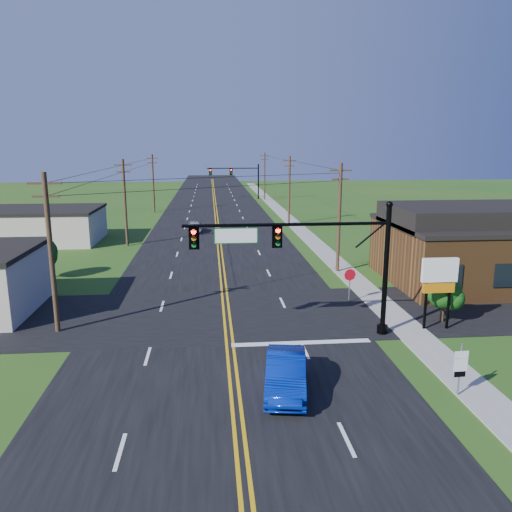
{
  "coord_description": "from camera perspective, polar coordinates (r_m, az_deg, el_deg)",
  "views": [
    {
      "loc": [
        -0.74,
        -17.72,
        10.4
      ],
      "look_at": [
        1.84,
        10.0,
        4.19
      ],
      "focal_mm": 35.0,
      "sensor_mm": 36.0,
      "label": 1
    }
  ],
  "objects": [
    {
      "name": "shrub_corner",
      "position": [
        31.66,
        20.69,
        -3.92
      ],
      "size": [
        2.0,
        2.0,
        2.86
      ],
      "color": "#382619",
      "rests_on": "ground"
    },
    {
      "name": "utility_pole_left_c",
      "position": [
        80.4,
        -11.67,
        8.27
      ],
      "size": [
        1.8,
        0.28,
        9.0
      ],
      "color": "#382619",
      "rests_on": "ground"
    },
    {
      "name": "route_sign",
      "position": [
        22.92,
        22.33,
        -11.57
      ],
      "size": [
        0.6,
        0.1,
        2.39
      ],
      "rotation": [
        0.0,
        0.0,
        0.04
      ],
      "color": "slate",
      "rests_on": "ground"
    },
    {
      "name": "sidewalk",
      "position": [
        59.71,
        5.63,
        2.52
      ],
      "size": [
        2.0,
        160.0,
        0.08
      ],
      "primitive_type": "cube",
      "color": "gray",
      "rests_on": "ground"
    },
    {
      "name": "road_main",
      "position": [
        68.51,
        -4.64,
        3.82
      ],
      "size": [
        16.0,
        220.0,
        0.04
      ],
      "primitive_type": "cube",
      "color": "black",
      "rests_on": "ground"
    },
    {
      "name": "blue_car",
      "position": [
        22.01,
        3.43,
        -13.32
      ],
      "size": [
        2.4,
        5.01,
        1.58
      ],
      "primitive_type": "imported",
      "rotation": [
        0.0,
        0.0,
        -0.16
      ],
      "color": "#07259E",
      "rests_on": "ground"
    },
    {
      "name": "stop_sign",
      "position": [
        33.95,
        10.68,
        -2.52
      ],
      "size": [
        0.83,
        0.16,
        2.34
      ],
      "rotation": [
        0.0,
        0.0,
        0.14
      ],
      "color": "slate",
      "rests_on": "ground"
    },
    {
      "name": "utility_pole_left_a",
      "position": [
        29.62,
        -22.41,
        0.56
      ],
      "size": [
        1.8,
        0.28,
        9.0
      ],
      "color": "#382619",
      "rests_on": "ground"
    },
    {
      "name": "tree_left",
      "position": [
        42.68,
        -23.3,
        0.41
      ],
      "size": [
        2.4,
        2.4,
        3.37
      ],
      "color": "#382619",
      "rests_on": "ground"
    },
    {
      "name": "ground",
      "position": [
        20.56,
        -2.65,
        -17.83
      ],
      "size": [
        260.0,
        260.0,
        0.0
      ],
      "primitive_type": "plane",
      "color": "#1F4E16",
      "rests_on": "ground"
    },
    {
      "name": "utility_pole_right_a",
      "position": [
        41.48,
        9.49,
        4.54
      ],
      "size": [
        1.8,
        0.28,
        9.0
      ],
      "color": "#382619",
      "rests_on": "ground"
    },
    {
      "name": "utility_pole_right_b",
      "position": [
        66.8,
        3.82,
        7.67
      ],
      "size": [
        1.8,
        0.28,
        9.0
      ],
      "color": "#382619",
      "rests_on": "ground"
    },
    {
      "name": "utility_pole_right_c",
      "position": [
        96.46,
        0.99,
        9.2
      ],
      "size": [
        1.8,
        0.28,
        9.0
      ],
      "color": "#382619",
      "rests_on": "ground"
    },
    {
      "name": "signal_mast_far",
      "position": [
        98.03,
        -2.3,
        9.14
      ],
      "size": [
        10.98,
        0.6,
        7.48
      ],
      "color": "black",
      "rests_on": "ground"
    },
    {
      "name": "brick_building",
      "position": [
        42.08,
        24.34,
        0.42
      ],
      "size": [
        14.2,
        11.2,
        4.7
      ],
      "color": "brown",
      "rests_on": "ground"
    },
    {
      "name": "distant_car",
      "position": [
        61.44,
        -7.05,
        3.39
      ],
      "size": [
        2.04,
        4.21,
        1.39
      ],
      "primitive_type": "imported",
      "rotation": [
        0.0,
        0.0,
        3.24
      ],
      "color": "#B1B1B6",
      "rests_on": "ground"
    },
    {
      "name": "pylon_sign",
      "position": [
        29.98,
        20.21,
        -2.35
      ],
      "size": [
        2.05,
        0.29,
        4.21
      ],
      "rotation": [
        0.0,
        0.0,
        0.0
      ],
      "color": "black",
      "rests_on": "ground"
    },
    {
      "name": "road_cross",
      "position": [
        31.49,
        -3.7,
        -6.69
      ],
      "size": [
        70.0,
        10.0,
        0.04
      ],
      "primitive_type": "cube",
      "color": "black",
      "rests_on": "ground"
    },
    {
      "name": "tree_right_back",
      "position": [
        47.46,
        15.44,
        2.66
      ],
      "size": [
        3.0,
        3.0,
        4.1
      ],
      "color": "#382619",
      "rests_on": "ground"
    },
    {
      "name": "cream_bldg_far",
      "position": [
        59.25,
        -23.24,
        3.26
      ],
      "size": [
        12.2,
        9.2,
        3.7
      ],
      "color": "beige",
      "rests_on": "ground"
    },
    {
      "name": "utility_pole_left_b",
      "position": [
        53.74,
        -14.75,
        6.1
      ],
      "size": [
        1.8,
        0.28,
        9.0
      ],
      "color": "#382619",
      "rests_on": "ground"
    },
    {
      "name": "signal_mast_main",
      "position": [
        26.82,
        5.72,
        0.35
      ],
      "size": [
        11.3,
        0.6,
        7.48
      ],
      "color": "black",
      "rests_on": "ground"
    }
  ]
}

